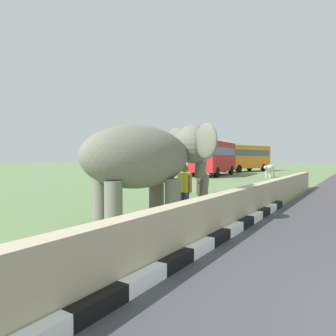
{
  "coord_description": "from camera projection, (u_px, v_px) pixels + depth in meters",
  "views": [
    {
      "loc": [
        -4.21,
        1.33,
        1.88
      ],
      "look_at": [
        2.69,
        5.78,
        1.6
      ],
      "focal_mm": 32.15,
      "sensor_mm": 36.0,
      "label": 1
    }
  ],
  "objects": [
    {
      "name": "striped_curb",
      "position": [
        162.0,
        270.0,
        4.71
      ],
      "size": [
        16.2,
        0.2,
        0.24
      ],
      "color": "white",
      "rests_on": "ground_plane"
    },
    {
      "name": "bus_red",
      "position": [
        214.0,
        156.0,
        31.3
      ],
      "size": [
        8.37,
        3.36,
        3.5
      ],
      "color": "#B21E1E",
      "rests_on": "ground_plane"
    },
    {
      "name": "cow_near",
      "position": [
        202.0,
        178.0,
        14.76
      ],
      "size": [
        1.82,
        1.36,
        1.23
      ],
      "color": "#473323",
      "rests_on": "ground_plane"
    },
    {
      "name": "bus_orange",
      "position": [
        244.0,
        156.0,
        40.82
      ],
      "size": [
        9.3,
        4.92,
        3.5
      ],
      "color": "orange",
      "rests_on": "ground_plane"
    },
    {
      "name": "cow_mid",
      "position": [
        270.0,
        168.0,
        28.48
      ],
      "size": [
        1.93,
        0.9,
        1.23
      ],
      "color": "beige",
      "rests_on": "ground_plane"
    },
    {
      "name": "barrier_parapet",
      "position": [
        208.0,
        218.0,
        6.84
      ],
      "size": [
        28.0,
        0.36,
        1.0
      ],
      "primitive_type": "cube",
      "color": "tan",
      "rests_on": "ground_plane"
    },
    {
      "name": "elephant",
      "position": [
        149.0,
        158.0,
        8.22
      ],
      "size": [
        4.01,
        3.29,
        2.87
      ],
      "color": "#666659",
      "rests_on": "ground_plane"
    },
    {
      "name": "person_handler",
      "position": [
        185.0,
        189.0,
        9.31
      ],
      "size": [
        0.37,
        0.63,
        1.66
      ],
      "color": "navy",
      "rests_on": "ground_plane"
    },
    {
      "name": "hill_east",
      "position": [
        205.0,
        166.0,
        65.22
      ],
      "size": [
        32.74,
        26.19,
        11.87
      ],
      "color": "slate",
      "rests_on": "ground_plane"
    }
  ]
}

